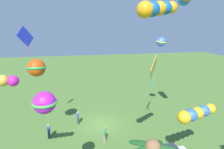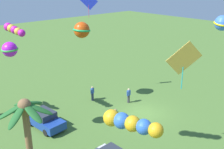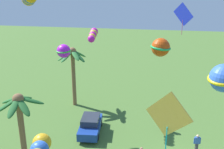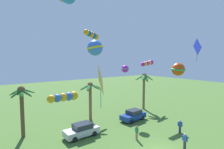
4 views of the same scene
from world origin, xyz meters
TOP-DOWN VIEW (x-y plane):
  - ground_plane at (0.00, 0.00)m, footprint 120.00×120.00m
  - spectator_0 at (5.58, 1.73)m, footprint 0.36×0.52m
  - spectator_1 at (2.60, -0.69)m, footprint 0.28×0.55m
  - spectator_2 at (0.17, 3.49)m, footprint 0.33×0.53m
  - kite_ball_0 at (6.01, 2.51)m, footprint 1.92×1.93m
  - kite_diamond_2 at (-5.29, 2.13)m, footprint 1.63×2.05m
  - kite_tube_3 at (-1.57, 10.10)m, footprint 2.77×1.88m
  - kite_tube_4 at (-6.06, 8.28)m, footprint 3.65×1.60m
  - kite_ball_6 at (4.32, 10.40)m, footprint 1.52×1.52m
  - kite_ball_7 at (-6.85, 0.35)m, footprint 1.61×1.61m
  - kite_diamond_8 at (7.02, 0.80)m, footprint 1.15×1.58m

SIDE VIEW (x-z plane):
  - ground_plane at x=0.00m, z-range 0.00..0.00m
  - spectator_0 at x=5.58m, z-range 0.02..1.61m
  - spectator_1 at x=2.60m, z-range 0.02..1.61m
  - spectator_2 at x=0.17m, z-range 0.02..1.61m
  - kite_tube_4 at x=-6.06m, z-range 4.19..5.22m
  - kite_diamond_2 at x=-5.29m, z-range 5.25..8.83m
  - kite_ball_6 at x=4.32m, z-range 6.78..7.91m
  - kite_ball_0 at x=6.01m, z-range 6.80..8.36m
  - kite_ball_7 at x=-6.85m, z-range 9.00..10.04m
  - kite_diamond_8 at x=7.02m, z-range 8.84..11.53m
  - kite_tube_3 at x=-1.57m, z-range 11.41..12.43m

